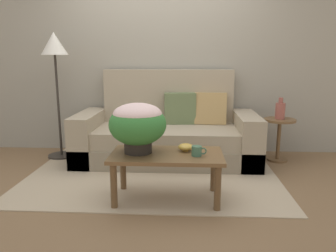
# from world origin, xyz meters

# --- Properties ---
(ground_plane) EXTENTS (14.00, 14.00, 0.00)m
(ground_plane) POSITION_xyz_m (0.00, 0.00, 0.00)
(ground_plane) COLOR brown
(wall_back) EXTENTS (6.40, 0.12, 2.62)m
(wall_back) POSITION_xyz_m (0.00, 1.13, 1.31)
(wall_back) COLOR gray
(wall_back) RESTS_ON ground
(area_rug) EXTENTS (2.71, 1.94, 0.01)m
(area_rug) POSITION_xyz_m (0.00, 0.07, 0.01)
(area_rug) COLOR tan
(area_rug) RESTS_ON ground
(couch) EXTENTS (2.21, 0.95, 1.12)m
(couch) POSITION_xyz_m (0.14, 0.63, 0.32)
(couch) COLOR gray
(couch) RESTS_ON ground
(coffee_table) EXTENTS (1.00, 0.53, 0.44)m
(coffee_table) POSITION_xyz_m (0.19, -0.58, 0.37)
(coffee_table) COLOR brown
(coffee_table) RESTS_ON ground
(side_table) EXTENTS (0.38, 0.38, 0.54)m
(side_table) POSITION_xyz_m (1.52, 0.66, 0.37)
(side_table) COLOR brown
(side_table) RESTS_ON ground
(floor_lamp) EXTENTS (0.34, 0.34, 1.58)m
(floor_lamp) POSITION_xyz_m (-1.26, 0.66, 1.27)
(floor_lamp) COLOR #2D2823
(floor_lamp) RESTS_ON ground
(potted_plant) EXTENTS (0.51, 0.51, 0.45)m
(potted_plant) POSITION_xyz_m (-0.07, -0.56, 0.71)
(potted_plant) COLOR black
(potted_plant) RESTS_ON coffee_table
(coffee_mug) EXTENTS (0.13, 0.09, 0.09)m
(coffee_mug) POSITION_xyz_m (0.46, -0.64, 0.48)
(coffee_mug) COLOR #3D664C
(coffee_mug) RESTS_ON coffee_table
(snack_bowl) EXTENTS (0.14, 0.14, 0.07)m
(snack_bowl) POSITION_xyz_m (0.36, -0.49, 0.48)
(snack_bowl) COLOR gold
(snack_bowl) RESTS_ON coffee_table
(table_vase) EXTENTS (0.12, 0.12, 0.26)m
(table_vase) POSITION_xyz_m (1.52, 0.66, 0.64)
(table_vase) COLOR #934C42
(table_vase) RESTS_ON side_table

